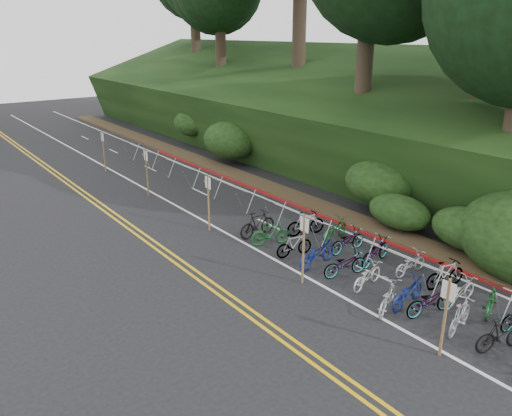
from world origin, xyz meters
The scene contains 9 objects.
ground centered at (0.00, 0.00, 0.00)m, with size 120.00×120.00×0.00m, color black.
road_markings centered at (0.63, 10.10, 0.00)m, with size 7.47×80.00×0.01m.
red_curb centered at (5.70, 12.00, 0.05)m, with size 0.25×28.00×0.10m, color maroon.
embankment centered at (12.96, 19.04, 2.57)m, with size 14.30×48.14×9.11m.
bike_racks_rest centered at (3.00, 13.00, 0.85)m, with size 1.14×23.00×1.17m.
signpost_near centered at (0.81, -0.22, 1.31)m, with size 0.08×0.40×2.28m.
signposts_rest centered at (0.60, 14.00, 1.43)m, with size 0.08×18.40×2.50m.
bike_front centered at (1.49, 2.12, 0.45)m, with size 1.71×0.60×0.90m, color #9E9EA3.
bike_valet centered at (2.96, 2.86, 0.47)m, with size 3.42×14.08×1.10m.
Camera 1 is at (-9.85, -6.23, 8.16)m, focal length 35.00 mm.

